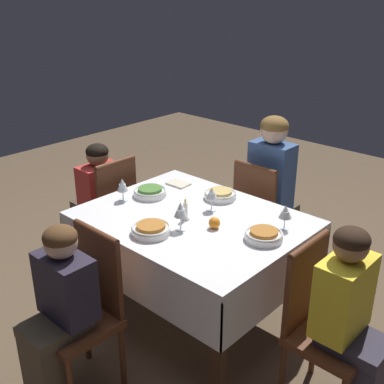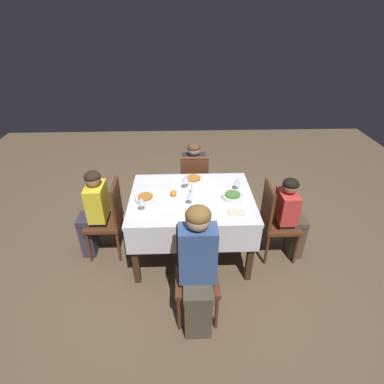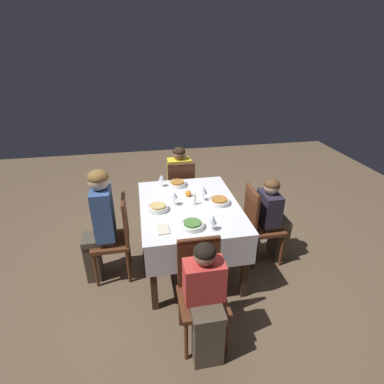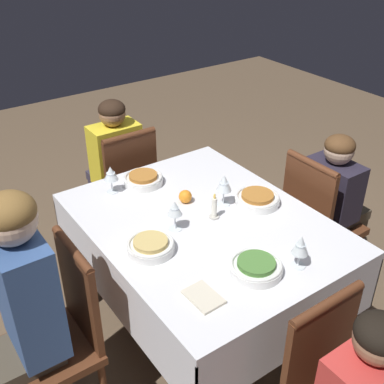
# 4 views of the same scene
# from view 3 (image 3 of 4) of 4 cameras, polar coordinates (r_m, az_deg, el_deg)

# --- Properties ---
(ground_plane) EXTENTS (8.00, 8.00, 0.00)m
(ground_plane) POSITION_cam_3_polar(r_m,az_deg,el_deg) (3.46, -0.45, -13.33)
(ground_plane) COLOR brown
(dining_table) EXTENTS (1.27, 0.99, 0.75)m
(dining_table) POSITION_cam_3_polar(r_m,az_deg,el_deg) (3.08, -0.50, -4.05)
(dining_table) COLOR silver
(dining_table) RESTS_ON ground_plane
(chair_south) EXTENTS (0.37, 0.37, 0.90)m
(chair_south) POSITION_cam_3_polar(r_m,az_deg,el_deg) (3.13, -14.18, -7.87)
(chair_south) COLOR #562D19
(chair_south) RESTS_ON ground_plane
(chair_east) EXTENTS (0.37, 0.37, 0.90)m
(chair_east) POSITION_cam_3_polar(r_m,az_deg,el_deg) (2.47, 1.74, -17.77)
(chair_east) COLOR #562D19
(chair_east) RESTS_ON ground_plane
(chair_north) EXTENTS (0.37, 0.37, 0.90)m
(chair_north) POSITION_cam_3_polar(r_m,az_deg,el_deg) (3.31, 12.62, -5.61)
(chair_north) COLOR #562D19
(chair_north) RESTS_ON ground_plane
(chair_west) EXTENTS (0.37, 0.37, 0.90)m
(chair_west) POSITION_cam_3_polar(r_m,az_deg,el_deg) (3.94, -2.18, 0.50)
(chair_west) COLOR #562D19
(chair_west) RESTS_ON ground_plane
(person_adult_denim) EXTENTS (0.30, 0.34, 1.20)m
(person_adult_denim) POSITION_cam_3_polar(r_m,az_deg,el_deg) (3.05, -17.23, -5.16)
(person_adult_denim) COLOR #4C4233
(person_adult_denim) RESTS_ON ground_plane
(person_child_red) EXTENTS (0.33, 0.30, 0.97)m
(person_child_red) POSITION_cam_3_polar(r_m,az_deg,el_deg) (2.33, 2.62, -19.65)
(person_child_red) COLOR #4C4233
(person_child_red) RESTS_ON ground_plane
(person_child_dark) EXTENTS (0.30, 0.33, 0.99)m
(person_child_dark) POSITION_cam_3_polar(r_m,az_deg,el_deg) (3.35, 15.21, -4.53)
(person_child_dark) COLOR #4C4233
(person_child_dark) RESTS_ON ground_plane
(person_child_yellow) EXTENTS (0.33, 0.30, 1.04)m
(person_child_yellow) POSITION_cam_3_polar(r_m,az_deg,el_deg) (4.04, -2.52, 2.43)
(person_child_yellow) COLOR #383342
(person_child_yellow) RESTS_ON ground_plane
(bowl_south) EXTENTS (0.20, 0.20, 0.06)m
(bowl_south) POSITION_cam_3_polar(r_m,az_deg,el_deg) (2.94, -6.49, -2.98)
(bowl_south) COLOR white
(bowl_south) RESTS_ON dining_table
(wine_glass_south) EXTENTS (0.07, 0.07, 0.15)m
(wine_glass_south) POSITION_cam_3_polar(r_m,az_deg,el_deg) (2.98, -3.37, -0.65)
(wine_glass_south) COLOR white
(wine_glass_south) RESTS_ON dining_table
(bowl_east) EXTENTS (0.21, 0.21, 0.06)m
(bowl_east) POSITION_cam_3_polar(r_m,az_deg,el_deg) (2.66, 0.09, -6.24)
(bowl_east) COLOR white
(bowl_east) RESTS_ON dining_table
(wine_glass_east) EXTENTS (0.07, 0.07, 0.15)m
(wine_glass_east) POSITION_cam_3_polar(r_m,az_deg,el_deg) (2.60, 4.02, -5.29)
(wine_glass_east) COLOR white
(wine_glass_east) RESTS_ON dining_table
(bowl_north) EXTENTS (0.22, 0.22, 0.06)m
(bowl_north) POSITION_cam_3_polar(r_m,az_deg,el_deg) (3.06, 5.22, -1.71)
(bowl_north) COLOR white
(bowl_north) RESTS_ON dining_table
(wine_glass_north) EXTENTS (0.07, 0.07, 0.17)m
(wine_glass_north) POSITION_cam_3_polar(r_m,az_deg,el_deg) (3.06, 2.26, 0.32)
(wine_glass_north) COLOR white
(wine_glass_north) RESTS_ON dining_table
(bowl_west) EXTENTS (0.21, 0.21, 0.06)m
(bowl_west) POSITION_cam_3_polar(r_m,az_deg,el_deg) (3.43, -2.80, 1.62)
(bowl_west) COLOR white
(bowl_west) RESTS_ON dining_table
(wine_glass_west) EXTENTS (0.07, 0.07, 0.15)m
(wine_glass_west) POSITION_cam_3_polar(r_m,az_deg,el_deg) (3.39, -5.80, 2.69)
(wine_glass_west) COLOR white
(wine_glass_west) RESTS_ON dining_table
(candle_centerpiece) EXTENTS (0.05, 0.05, 0.13)m
(candle_centerpiece) POSITION_cam_3_polar(r_m,az_deg,el_deg) (3.01, 0.51, -1.58)
(candle_centerpiece) COLOR beige
(candle_centerpiece) RESTS_ON dining_table
(orange_fruit) EXTENTS (0.07, 0.07, 0.07)m
(orange_fruit) POSITION_cam_3_polar(r_m,az_deg,el_deg) (3.18, -0.73, -0.28)
(orange_fruit) COLOR orange
(orange_fruit) RESTS_ON dining_table
(napkin_red_folded) EXTENTS (0.15, 0.11, 0.01)m
(napkin_red_folded) POSITION_cam_3_polar(r_m,az_deg,el_deg) (2.65, -5.52, -7.16)
(napkin_red_folded) COLOR beige
(napkin_red_folded) RESTS_ON dining_table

